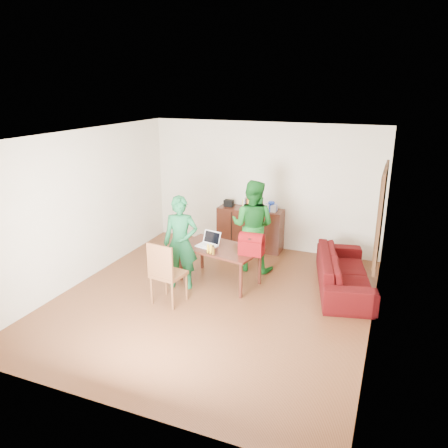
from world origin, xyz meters
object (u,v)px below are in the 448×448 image
at_px(table, 220,251).
at_px(person_far, 253,226).
at_px(red_bag, 252,246).
at_px(bottle, 213,250).
at_px(laptop, 207,244).
at_px(sofa, 344,272).
at_px(chair, 168,285).
at_px(person_near, 181,243).

distance_m(table, person_far, 0.91).
bearing_deg(red_bag, bottle, -158.33).
relative_size(laptop, bottle, 2.45).
bearing_deg(table, sofa, 26.91).
height_order(bottle, sofa, bottle).
height_order(table, red_bag, red_bag).
bearing_deg(chair, bottle, 60.12).
relative_size(table, bottle, 9.67).
xyz_separation_m(red_bag, sofa, (1.48, 0.68, -0.51)).
bearing_deg(person_near, person_far, 36.18).
bearing_deg(table, red_bag, 1.61).
height_order(red_bag, sofa, red_bag).
height_order(table, sofa, table).
relative_size(chair, red_bag, 2.60).
relative_size(chair, person_far, 0.61).
xyz_separation_m(table, person_near, (-0.55, -0.42, 0.23)).
bearing_deg(chair, person_far, 72.83).
xyz_separation_m(chair, laptop, (0.26, 0.97, 0.41)).
height_order(person_near, person_far, person_far).
distance_m(person_near, sofa, 2.89).
bearing_deg(laptop, person_far, 68.63).
bearing_deg(person_far, table, 68.05).
relative_size(table, person_near, 0.95).
relative_size(bottle, red_bag, 0.40).
xyz_separation_m(table, sofa, (2.11, 0.57, -0.28)).
relative_size(table, chair, 1.48).
height_order(table, laptop, laptop).
bearing_deg(red_bag, laptop, 175.77).
height_order(person_near, laptop, person_near).
bearing_deg(table, chair, -103.48).
relative_size(person_far, sofa, 0.82).
distance_m(chair, laptop, 1.08).
bearing_deg(bottle, laptop, 130.32).
bearing_deg(sofa, person_near, 97.50).
bearing_deg(person_far, laptop, 57.59).
bearing_deg(red_bag, person_far, 106.65).
bearing_deg(chair, table, 72.18).
bearing_deg(laptop, red_bag, 9.20).
bearing_deg(laptop, person_near, -118.90).
relative_size(chair, person_near, 0.65).
distance_m(person_far, red_bag, 0.95).
height_order(person_near, bottle, person_near).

